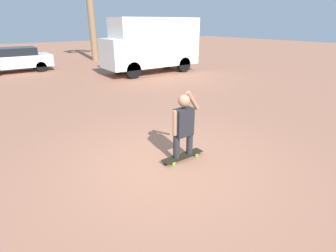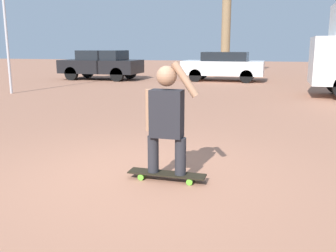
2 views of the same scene
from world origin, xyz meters
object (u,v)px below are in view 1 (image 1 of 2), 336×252
(skateboard, at_px, (183,156))
(person_skateboarder, at_px, (184,123))
(camper_van, at_px, (153,43))
(parked_car_white, at_px, (15,59))

(skateboard, distance_m, person_skateboarder, 0.77)
(person_skateboarder, height_order, camper_van, camper_van)
(skateboard, xyz_separation_m, person_skateboarder, (-0.00, 0.00, 0.77))
(skateboard, height_order, camper_van, camper_van)
(person_skateboarder, height_order, parked_car_white, person_skateboarder)
(person_skateboarder, distance_m, camper_van, 10.70)
(parked_car_white, bearing_deg, person_skateboarder, -84.97)
(person_skateboarder, xyz_separation_m, camper_van, (5.23, 9.30, 0.80))
(skateboard, distance_m, camper_van, 10.78)
(camper_van, relative_size, parked_car_white, 1.42)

